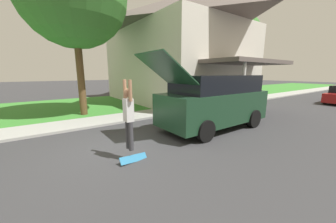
{
  "coord_description": "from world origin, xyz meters",
  "views": [
    {
      "loc": [
        5.36,
        -2.06,
        2.29
      ],
      "look_at": [
        0.5,
        1.44,
        1.06
      ],
      "focal_mm": 20.0,
      "sensor_mm": 36.0,
      "label": 1
    }
  ],
  "objects_px": {
    "suv_parked": "(214,101)",
    "skateboarder": "(129,115)",
    "skateboard": "(134,159)",
    "lawn_tree_far": "(234,38)"
  },
  "relations": [
    {
      "from": "lawn_tree_far",
      "to": "skateboard",
      "type": "xyz_separation_m",
      "value": [
        5.57,
        -11.68,
        -5.0
      ]
    },
    {
      "from": "suv_parked",
      "to": "skateboard",
      "type": "distance_m",
      "value": 4.34
    },
    {
      "from": "suv_parked",
      "to": "skateboarder",
      "type": "xyz_separation_m",
      "value": [
        0.75,
        -4.16,
        0.08
      ]
    },
    {
      "from": "skateboarder",
      "to": "skateboard",
      "type": "bearing_deg",
      "value": 24.01
    },
    {
      "from": "suv_parked",
      "to": "skateboarder",
      "type": "height_order",
      "value": "suv_parked"
    },
    {
      "from": "lawn_tree_far",
      "to": "suv_parked",
      "type": "distance_m",
      "value": 9.74
    },
    {
      "from": "suv_parked",
      "to": "skateboarder",
      "type": "bearing_deg",
      "value": -79.78
    },
    {
      "from": "lawn_tree_far",
      "to": "skateboard",
      "type": "relative_size",
      "value": 8.96
    },
    {
      "from": "suv_parked",
      "to": "skateboard",
      "type": "relative_size",
      "value": 7.02
    },
    {
      "from": "suv_parked",
      "to": "skateboarder",
      "type": "relative_size",
      "value": 3.06
    }
  ]
}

